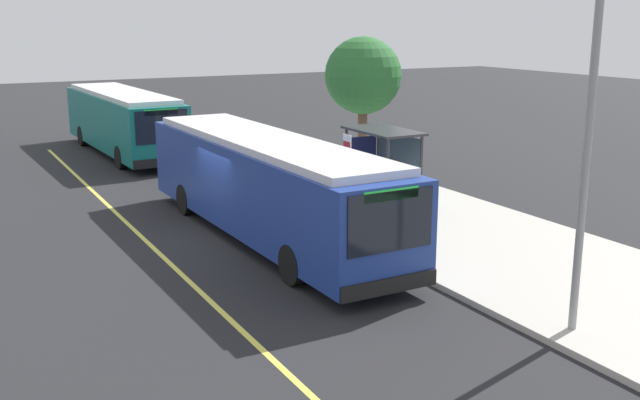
% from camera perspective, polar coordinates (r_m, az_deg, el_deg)
% --- Properties ---
extents(ground_plane, '(120.00, 120.00, 0.00)m').
position_cam_1_polar(ground_plane, '(22.08, -7.24, -2.74)').
color(ground_plane, '#232326').
extents(sidewalk_curb, '(44.00, 6.40, 0.15)m').
position_cam_1_polar(sidewalk_curb, '(24.75, 5.81, -0.72)').
color(sidewalk_curb, '#B7B2A8').
rests_on(sidewalk_curb, ground_plane).
extents(lane_stripe_center, '(36.00, 0.14, 0.01)m').
position_cam_1_polar(lane_stripe_center, '(21.43, -12.74, -3.47)').
color(lane_stripe_center, '#E0D64C').
rests_on(lane_stripe_center, ground_plane).
extents(transit_bus_main, '(12.56, 2.82, 2.95)m').
position_cam_1_polar(transit_bus_main, '(21.36, -4.10, 1.26)').
color(transit_bus_main, navy).
rests_on(transit_bus_main, ground_plane).
extents(transit_bus_second, '(11.44, 2.96, 2.95)m').
position_cam_1_polar(transit_bus_second, '(36.15, -14.82, 5.94)').
color(transit_bus_second, '#146B66').
rests_on(transit_bus_second, ground_plane).
extents(bus_shelter, '(2.90, 1.60, 2.48)m').
position_cam_1_polar(bus_shelter, '(25.29, 4.91, 3.88)').
color(bus_shelter, '#333338').
rests_on(bus_shelter, sidewalk_curb).
extents(waiting_bench, '(1.60, 0.48, 0.95)m').
position_cam_1_polar(waiting_bench, '(25.26, 5.57, 0.88)').
color(waiting_bench, brown).
rests_on(waiting_bench, sidewalk_curb).
extents(route_sign_post, '(0.44, 0.08, 2.80)m').
position_cam_1_polar(route_sign_post, '(21.93, 2.10, 2.51)').
color(route_sign_post, '#333338').
rests_on(route_sign_post, sidewalk_curb).
extents(pedestrian_commuter, '(0.24, 0.40, 1.69)m').
position_cam_1_polar(pedestrian_commuter, '(23.61, 3.41, 1.22)').
color(pedestrian_commuter, '#282D47').
rests_on(pedestrian_commuter, sidewalk_curb).
extents(street_tree_near_shelter, '(2.92, 2.92, 5.43)m').
position_cam_1_polar(street_tree_near_shelter, '(28.65, 3.32, 9.41)').
color(street_tree_near_shelter, brown).
rests_on(street_tree_near_shelter, sidewalk_curb).
extents(utility_pole, '(0.16, 0.16, 6.40)m').
position_cam_1_polar(utility_pole, '(15.10, 19.62, 2.00)').
color(utility_pole, gray).
rests_on(utility_pole, sidewalk_curb).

